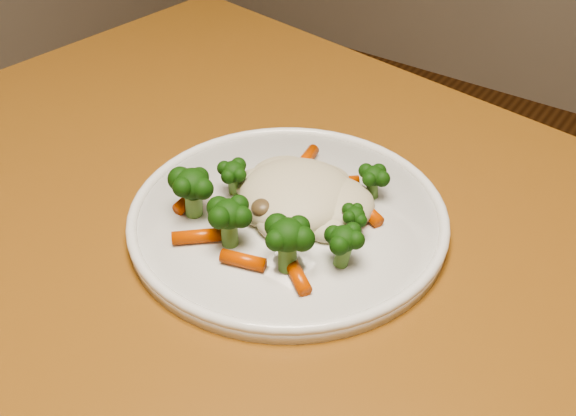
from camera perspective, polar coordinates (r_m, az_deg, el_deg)
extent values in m
cube|color=brown|center=(0.61, 2.67, -8.32)|extent=(1.23, 0.91, 0.04)
cube|color=brown|center=(1.29, -5.43, -1.45)|extent=(0.07, 0.07, 0.71)
cylinder|color=white|center=(0.66, 0.00, -0.92)|extent=(0.29, 0.29, 0.01)
ellipsoid|color=beige|center=(0.65, 0.74, 1.82)|extent=(0.12, 0.11, 0.05)
ellipsoid|color=black|center=(0.65, -7.52, 0.98)|extent=(0.05, 0.05, 0.05)
ellipsoid|color=black|center=(0.61, -4.68, -1.35)|extent=(0.05, 0.05, 0.04)
ellipsoid|color=black|center=(0.59, -0.05, -3.09)|extent=(0.05, 0.05, 0.04)
ellipsoid|color=black|center=(0.60, 4.40, -3.17)|extent=(0.04, 0.04, 0.04)
ellipsoid|color=black|center=(0.63, 5.25, -1.14)|extent=(0.03, 0.03, 0.03)
ellipsoid|color=black|center=(0.67, 6.71, 1.93)|extent=(0.03, 0.03, 0.03)
ellipsoid|color=black|center=(0.68, -4.31, 2.27)|extent=(0.04, 0.04, 0.03)
cylinder|color=#D14904|center=(0.72, 1.34, 3.75)|extent=(0.02, 0.05, 0.01)
cylinder|color=#D14904|center=(0.69, 3.84, 2.00)|extent=(0.04, 0.04, 0.01)
cylinder|color=#D14904|center=(0.66, 6.07, -0.05)|extent=(0.05, 0.03, 0.01)
cylinder|color=#D14904|center=(0.67, -7.65, 0.82)|extent=(0.02, 0.04, 0.01)
cylinder|color=#D14904|center=(0.63, -6.80, -2.20)|extent=(0.05, 0.04, 0.01)
cylinder|color=#D14904|center=(0.60, -3.57, -4.14)|extent=(0.04, 0.02, 0.01)
cylinder|color=#D14904|center=(0.59, 0.75, -5.37)|extent=(0.04, 0.03, 0.01)
cylinder|color=#D14904|center=(0.65, 2.74, 0.66)|extent=(0.02, 0.05, 0.01)
cylinder|color=#D14904|center=(0.67, 0.90, 2.27)|extent=(0.02, 0.05, 0.01)
ellipsoid|color=brown|center=(0.65, 1.54, 1.26)|extent=(0.02, 0.02, 0.02)
ellipsoid|color=brown|center=(0.64, 1.74, 0.22)|extent=(0.02, 0.02, 0.02)
ellipsoid|color=brown|center=(0.66, -0.95, 1.56)|extent=(0.02, 0.02, 0.02)
ellipsoid|color=brown|center=(0.63, -1.99, 0.01)|extent=(0.02, 0.02, 0.01)
cube|color=#CCB588|center=(0.68, 1.54, 3.12)|extent=(0.02, 0.02, 0.01)
cube|color=#CCB588|center=(0.67, 3.86, 2.17)|extent=(0.02, 0.02, 0.01)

